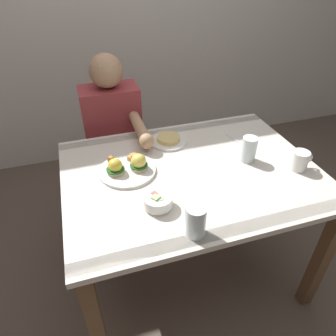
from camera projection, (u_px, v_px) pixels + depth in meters
name	position (u px, v px, depth m)	size (l,w,h in m)	color
ground_plane	(186.00, 266.00, 1.90)	(6.00, 6.00, 0.00)	brown
dining_table	(191.00, 188.00, 1.53)	(1.20, 0.90, 0.74)	silver
eggs_benedict_plate	(128.00, 167.00, 1.44)	(0.27, 0.27, 0.09)	white
fruit_bowl	(158.00, 201.00, 1.24)	(0.12, 0.12, 0.06)	white
coffee_mug	(300.00, 160.00, 1.45)	(0.11, 0.08, 0.09)	white
fork	(238.00, 142.00, 1.67)	(0.07, 0.15, 0.00)	silver
water_glass_near	(195.00, 223.00, 1.11)	(0.08, 0.08, 0.13)	silver
water_glass_far	(248.00, 151.00, 1.51)	(0.07, 0.07, 0.13)	silver
side_plate	(169.00, 140.00, 1.67)	(0.20, 0.20, 0.04)	white
diner_person	(115.00, 135.00, 1.91)	(0.34, 0.54, 1.14)	#33333D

